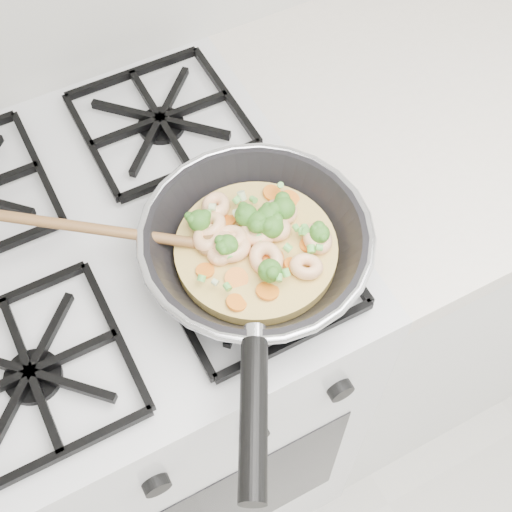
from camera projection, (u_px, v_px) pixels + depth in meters
name	position (u px, v px, depth m)	size (l,w,h in m)	color
stove	(147.00, 368.00, 1.34)	(0.60, 0.60, 0.92)	silver
counter_right	(486.00, 210.00, 1.55)	(1.00, 0.60, 0.90)	white
skillet	(255.00, 247.00, 0.89)	(0.45, 0.46, 0.10)	black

